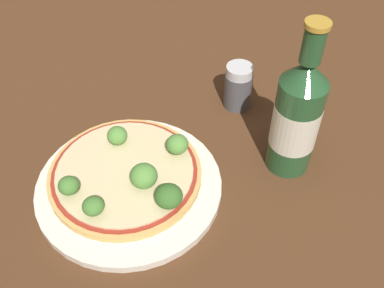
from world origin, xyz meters
TOP-DOWN VIEW (x-y plane):
  - ground_plane at (0.00, 0.00)m, footprint 3.00×3.00m
  - plate at (0.01, -0.03)m, footprint 0.25×0.25m
  - pizza at (0.01, -0.02)m, footprint 0.21×0.21m
  - broccoli_floret_0 at (0.08, -0.02)m, footprint 0.03×0.03m
  - broccoli_floret_1 at (-0.05, -0.07)m, footprint 0.03×0.03m
  - broccoli_floret_2 at (-0.07, -0.02)m, footprint 0.03×0.03m
  - broccoli_floret_3 at (0.01, 0.04)m, footprint 0.03×0.03m
  - broccoli_floret_4 at (0.02, -0.05)m, footprint 0.04×0.04m
  - broccoli_floret_5 at (0.04, -0.09)m, footprint 0.04×0.04m
  - beer_bottle at (0.23, -0.08)m, footprint 0.06×0.06m
  - pepper_shaker at (0.22, 0.06)m, footprint 0.04×0.04m

SIDE VIEW (x-z plane):
  - ground_plane at x=0.00m, z-range 0.00..0.00m
  - plate at x=0.01m, z-range 0.00..0.01m
  - pizza at x=0.01m, z-range 0.01..0.03m
  - pepper_shaker at x=0.22m, z-range 0.00..0.07m
  - broccoli_floret_5 at x=0.04m, z-range 0.03..0.05m
  - broccoli_floret_3 at x=0.01m, z-range 0.03..0.05m
  - broccoli_floret_2 at x=-0.07m, z-range 0.03..0.05m
  - broccoli_floret_1 at x=-0.05m, z-range 0.03..0.06m
  - broccoli_floret_4 at x=0.02m, z-range 0.03..0.06m
  - broccoli_floret_0 at x=0.08m, z-range 0.03..0.06m
  - beer_bottle at x=0.23m, z-range -0.02..0.20m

